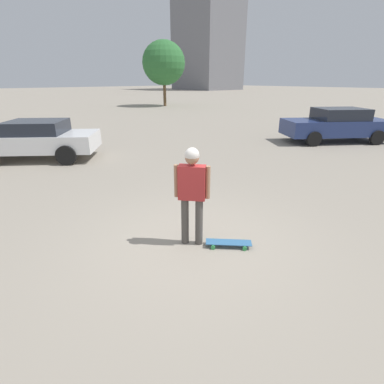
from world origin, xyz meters
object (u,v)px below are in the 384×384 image
object	(u,v)px
skateboard	(229,243)
car_parked_near	(36,139)
person	(192,187)
car_parked_far	(337,125)

from	to	relation	value
skateboard	car_parked_near	xyz separation A→B (m)	(0.64, -8.85, 0.67)
person	skateboard	bearing A→B (deg)	-2.10
person	skateboard	size ratio (longest dim) A/B	2.43
car_parked_far	skateboard	bearing A→B (deg)	51.37
car_parked_near	skateboard	bearing A→B (deg)	131.30
skateboard	car_parked_near	distance (m)	8.90
car_parked_near	car_parked_far	distance (m)	12.86
car_parked_near	car_parked_far	xyz separation A→B (m)	(-11.51, 5.73, 0.05)
person	car_parked_far	xyz separation A→B (m)	(-11.28, -2.59, -0.29)
skateboard	car_parked_far	world-z (taller)	car_parked_far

